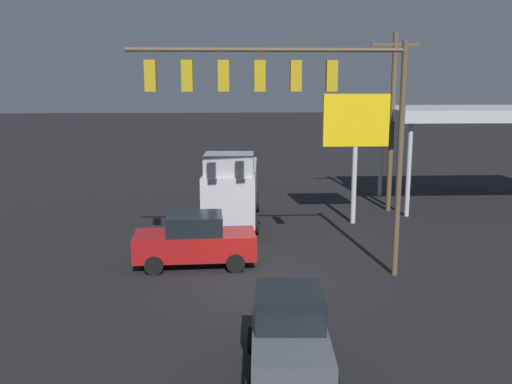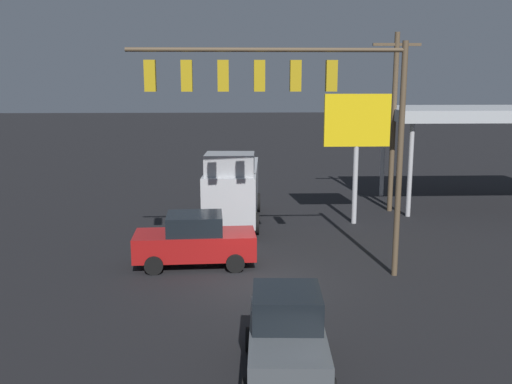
{
  "view_description": "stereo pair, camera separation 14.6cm",
  "coord_description": "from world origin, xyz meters",
  "px_view_note": "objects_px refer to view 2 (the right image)",
  "views": [
    {
      "loc": [
        0.97,
        18.31,
        6.73
      ],
      "look_at": [
        0.0,
        -2.0,
        2.7
      ],
      "focal_mm": 40.0,
      "sensor_mm": 36.0,
      "label": 1
    },
    {
      "loc": [
        0.82,
        18.32,
        6.73
      ],
      "look_at": [
        0.0,
        -2.0,
        2.7
      ],
      "focal_mm": 40.0,
      "sensor_mm": 36.0,
      "label": 2
    }
  ],
  "objects_px": {
    "hatchback_crossing": "(287,337)",
    "utility_pole": "(394,118)",
    "sedan_far": "(195,240)",
    "delivery_truck": "(233,188)",
    "price_sign": "(357,127)",
    "traffic_signal_assembly": "(285,94)"
  },
  "relations": [
    {
      "from": "price_sign",
      "to": "sedan_far",
      "type": "bearing_deg",
      "value": 39.85
    },
    {
      "from": "sedan_far",
      "to": "delivery_truck",
      "type": "xyz_separation_m",
      "value": [
        -1.38,
        -6.26,
        0.74
      ]
    },
    {
      "from": "traffic_signal_assembly",
      "to": "hatchback_crossing",
      "type": "relative_size",
      "value": 2.35
    },
    {
      "from": "traffic_signal_assembly",
      "to": "utility_pole",
      "type": "height_order",
      "value": "utility_pole"
    },
    {
      "from": "sedan_far",
      "to": "hatchback_crossing",
      "type": "xyz_separation_m",
      "value": [
        -2.62,
        8.07,
        -0.0
      ]
    },
    {
      "from": "sedan_far",
      "to": "delivery_truck",
      "type": "height_order",
      "value": "delivery_truck"
    },
    {
      "from": "traffic_signal_assembly",
      "to": "delivery_truck",
      "type": "bearing_deg",
      "value": -77.09
    },
    {
      "from": "sedan_far",
      "to": "traffic_signal_assembly",
      "type": "bearing_deg",
      "value": 154.2
    },
    {
      "from": "utility_pole",
      "to": "delivery_truck",
      "type": "bearing_deg",
      "value": 15.26
    },
    {
      "from": "hatchback_crossing",
      "to": "sedan_far",
      "type": "bearing_deg",
      "value": -158.95
    },
    {
      "from": "price_sign",
      "to": "hatchback_crossing",
      "type": "distance_m",
      "value": 15.18
    },
    {
      "from": "traffic_signal_assembly",
      "to": "price_sign",
      "type": "xyz_separation_m",
      "value": [
        -4.01,
        -7.31,
        -1.66
      ]
    },
    {
      "from": "traffic_signal_assembly",
      "to": "delivery_truck",
      "type": "relative_size",
      "value": 1.32
    },
    {
      "from": "delivery_truck",
      "to": "traffic_signal_assembly",
      "type": "bearing_deg",
      "value": 16.23
    },
    {
      "from": "utility_pole",
      "to": "price_sign",
      "type": "xyz_separation_m",
      "value": [
        2.41,
        2.53,
        -0.2
      ]
    },
    {
      "from": "traffic_signal_assembly",
      "to": "utility_pole",
      "type": "xyz_separation_m",
      "value": [
        -6.42,
        -9.84,
        -1.46
      ]
    },
    {
      "from": "traffic_signal_assembly",
      "to": "price_sign",
      "type": "relative_size",
      "value": 1.5
    },
    {
      "from": "hatchback_crossing",
      "to": "price_sign",
      "type": "bearing_deg",
      "value": 165.2
    },
    {
      "from": "price_sign",
      "to": "delivery_truck",
      "type": "bearing_deg",
      "value": -2.99
    },
    {
      "from": "hatchback_crossing",
      "to": "utility_pole",
      "type": "bearing_deg",
      "value": 160.35
    },
    {
      "from": "traffic_signal_assembly",
      "to": "hatchback_crossing",
      "type": "xyz_separation_m",
      "value": [
        0.51,
        6.71,
        -5.3
      ]
    },
    {
      "from": "utility_pole",
      "to": "price_sign",
      "type": "height_order",
      "value": "utility_pole"
    }
  ]
}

